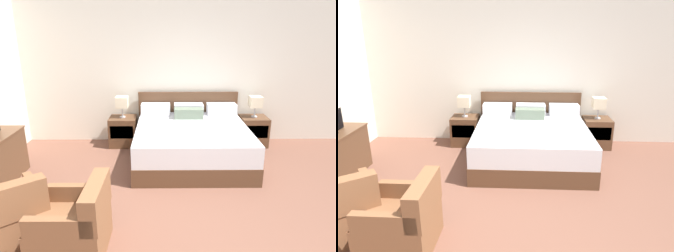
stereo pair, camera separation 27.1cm
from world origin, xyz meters
TOP-DOWN VIEW (x-y plane):
  - ground_plane at (0.00, 0.00)m, footprint 9.67×9.67m
  - wall_back at (0.00, 3.25)m, footprint 7.06×0.06m
  - bed at (0.26, 2.25)m, footprint 1.93×1.96m
  - nightstand_left at (-1.00, 2.93)m, footprint 0.50×0.47m
  - nightstand_right at (1.51, 2.93)m, footprint 0.50×0.47m
  - table_lamp_left at (-1.00, 2.93)m, footprint 0.22×0.22m
  - table_lamp_right at (1.51, 2.93)m, footprint 0.22×0.22m
  - armchair_by_window at (-1.81, 0.13)m, footprint 0.96×0.96m
  - armchair_companion at (-1.08, -0.02)m, footprint 0.69×0.68m

SIDE VIEW (x-z plane):
  - ground_plane at x=0.00m, z-range 0.00..0.00m
  - nightstand_left at x=-1.00m, z-range 0.00..0.56m
  - nightstand_right at x=1.51m, z-range 0.00..0.56m
  - armchair_by_window at x=-1.81m, z-range -0.10..0.66m
  - armchair_companion at x=-1.08m, z-range -0.10..0.66m
  - bed at x=0.26m, z-range -0.17..0.83m
  - table_lamp_left at x=-1.00m, z-range 0.65..1.05m
  - table_lamp_right at x=1.51m, z-range 0.65..1.05m
  - wall_back at x=0.00m, z-range 0.00..2.83m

